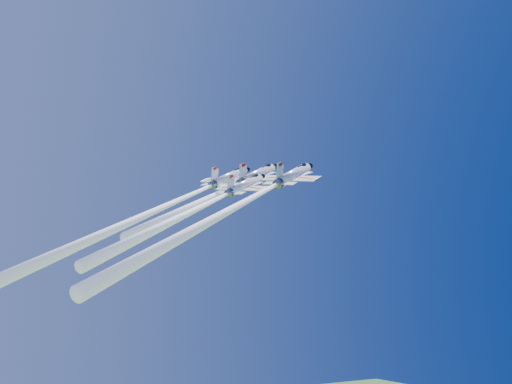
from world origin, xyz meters
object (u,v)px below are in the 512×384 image
jet_lead (222,192)px  jet_right (239,205)px  jet_slot (200,207)px  jet_left (161,208)px

jet_lead → jet_right: (-4.19, -13.61, -4.49)m
jet_right → jet_slot: bearing=-157.4°
jet_left → jet_lead: bearing=60.9°
jet_slot → jet_lead: bearing=105.5°
jet_lead → jet_left: jet_left is taller
jet_lead → jet_left: 12.07m
jet_slot → jet_right: bearing=22.6°
jet_lead → jet_slot: bearing=-74.5°
jet_lead → jet_right: 14.93m
jet_lead → jet_left: bearing=-119.1°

